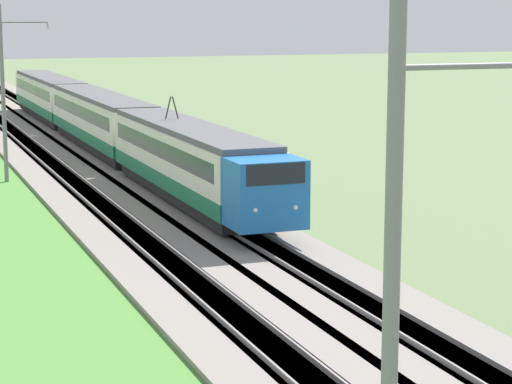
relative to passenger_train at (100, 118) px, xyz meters
The scene contains 7 objects.
ballast_main 8.58m from the passenger_train, 151.13° to the left, with size 240.00×4.40×0.30m.
ballast_adjacent 7.58m from the passenger_train, behind, with size 240.00×4.40×0.30m.
track_main 8.58m from the passenger_train, 151.13° to the left, with size 240.00×1.57×0.45m.
track_adjacent 7.58m from the passenger_train, behind, with size 240.00×1.57×0.45m.
passenger_train is the anchor object (origin of this frame).
catenary_mast_near 52.16m from the passenger_train, behind, with size 0.22×2.56×8.95m.
catenary_mast_mid 12.44m from the passenger_train, 144.91° to the left, with size 0.22×2.56×9.23m.
Camera 1 is at (-5.22, 9.00, 8.69)m, focal length 70.00 mm.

